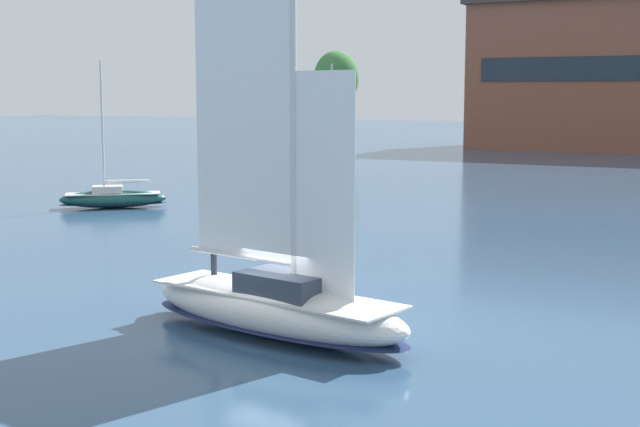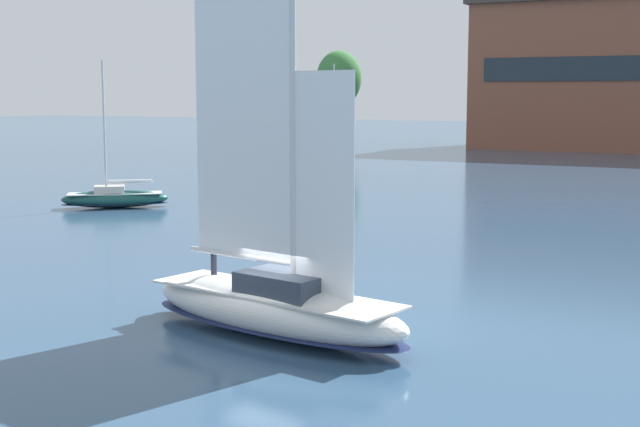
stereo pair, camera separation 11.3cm
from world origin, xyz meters
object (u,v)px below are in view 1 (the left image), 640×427
object	(u,v)px
tree_shore_center	(336,79)
sailboat_moored_mid_channel	(333,158)
sailboat_main	(275,301)
sailboat_moored_near_marina	(113,198)

from	to	relation	value
tree_shore_center	sailboat_moored_mid_channel	bearing A→B (deg)	-64.74
tree_shore_center	sailboat_moored_mid_channel	xyz separation A→B (m)	(16.69, -35.38, -8.38)
tree_shore_center	sailboat_moored_mid_channel	size ratio (longest dim) A/B	1.31
sailboat_main	sailboat_moored_mid_channel	xyz separation A→B (m)	(-25.83, 56.90, -0.21)
sailboat_moored_mid_channel	tree_shore_center	bearing A→B (deg)	115.26
tree_shore_center	sailboat_main	xyz separation A→B (m)	(42.53, -92.28, -8.17)
sailboat_main	sailboat_moored_near_marina	distance (m)	32.07
sailboat_moored_near_marina	sailboat_moored_mid_channel	bearing A→B (deg)	93.08
sailboat_moored_near_marina	tree_shore_center	bearing A→B (deg)	104.70
sailboat_moored_near_marina	sailboat_moored_mid_channel	xyz separation A→B (m)	(-1.91, 35.55, 0.21)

